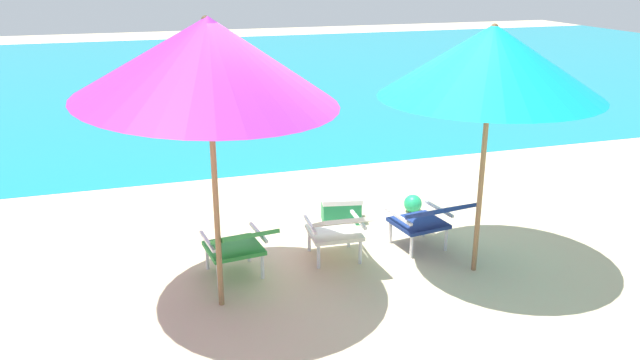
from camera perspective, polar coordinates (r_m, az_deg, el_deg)
The scene contains 9 objects.
ground_plane at distance 10.49m, azimuth -6.21°, elevation 2.53°, with size 40.00×40.00×0.00m, color #CCB78E.
ocean_band at distance 18.03m, azimuth -11.25°, elevation 9.22°, with size 40.00×18.00×0.01m, color teal.
lounge_chair_left at distance 6.14m, azimuth -7.32°, elevation -5.65°, with size 0.63×0.93×0.68m.
lounge_chair_center at distance 6.43m, azimuth 1.70°, elevation -4.33°, with size 0.59×0.91×0.68m.
lounge_chair_right at distance 6.77m, azimuth 9.70°, elevation -3.37°, with size 0.65×0.94×0.68m.
beach_umbrella_left at distance 5.23m, azimuth -10.04°, elevation 10.61°, with size 3.08×3.09×2.63m.
beach_umbrella_right at distance 6.05m, azimuth 15.15°, elevation 10.25°, with size 2.12×2.11×2.44m.
beach_ball at distance 7.96m, azimuth 8.33°, elevation -2.10°, with size 0.22×0.22×0.22m, color #1E9E60.
cooler_box at distance 7.58m, azimuth 1.90°, elevation -2.59°, with size 0.52×0.41×0.32m.
Camera 1 is at (-1.92, -5.88, 2.95)m, focal length 35.67 mm.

